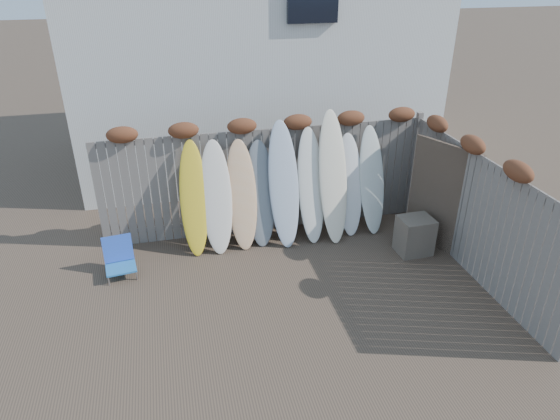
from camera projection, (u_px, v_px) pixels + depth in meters
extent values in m
plane|color=#493A2D|center=(298.00, 303.00, 7.63)|extent=(80.00, 80.00, 0.00)
cube|color=slate|center=(265.00, 181.00, 9.24)|extent=(6.00, 0.10, 2.00)
cube|color=slate|center=(414.00, 164.00, 9.84)|extent=(0.10, 0.10, 2.10)
ellipsoid|color=brown|center=(122.00, 135.00, 8.21)|extent=(0.52, 0.28, 0.28)
ellipsoid|color=brown|center=(183.00, 130.00, 8.41)|extent=(0.52, 0.28, 0.28)
ellipsoid|color=brown|center=(242.00, 126.00, 8.62)|extent=(0.52, 0.28, 0.28)
ellipsoid|color=brown|center=(298.00, 122.00, 8.83)|extent=(0.52, 0.28, 0.28)
ellipsoid|color=brown|center=(351.00, 118.00, 9.03)|extent=(0.52, 0.28, 0.28)
ellipsoid|color=brown|center=(402.00, 114.00, 9.24)|extent=(0.52, 0.28, 0.28)
cube|color=slate|center=(477.00, 218.00, 7.96)|extent=(0.10, 4.40, 2.00)
ellipsoid|color=brown|center=(518.00, 171.00, 6.84)|extent=(0.28, 0.56, 0.28)
ellipsoid|color=brown|center=(473.00, 145.00, 7.79)|extent=(0.28, 0.56, 0.28)
ellipsoid|color=brown|center=(437.00, 124.00, 8.74)|extent=(0.28, 0.56, 0.28)
cube|color=silver|center=(249.00, 35.00, 11.97)|extent=(8.00, 5.00, 6.00)
cube|color=#246EB7|center=(121.00, 267.00, 8.17)|extent=(0.52, 0.47, 0.03)
cube|color=blue|center=(118.00, 248.00, 8.25)|extent=(0.49, 0.20, 0.44)
cylinder|color=#B6B7BE|center=(109.00, 281.00, 8.00)|extent=(0.03, 0.03, 0.18)
cylinder|color=#A7A6AD|center=(107.00, 269.00, 8.29)|extent=(0.03, 0.03, 0.18)
cylinder|color=#A7A7AE|center=(137.00, 275.00, 8.13)|extent=(0.03, 0.03, 0.18)
cylinder|color=#B8B9C0|center=(134.00, 264.00, 8.43)|extent=(0.03, 0.03, 0.18)
cube|color=#68564E|center=(415.00, 235.00, 8.78)|extent=(0.59, 0.50, 0.67)
cube|color=brown|center=(441.00, 197.00, 8.68)|extent=(0.58, 1.21, 1.95)
ellipsoid|color=yellow|center=(194.00, 199.00, 8.62)|extent=(0.54, 0.74, 1.96)
ellipsoid|color=white|center=(216.00, 198.00, 8.67)|extent=(0.58, 0.72, 1.95)
ellipsoid|color=#EDC287|center=(242.00, 195.00, 8.80)|extent=(0.55, 0.70, 1.91)
ellipsoid|color=slate|center=(260.00, 194.00, 8.91)|extent=(0.60, 0.71, 1.86)
ellipsoid|color=#ABBACF|center=(284.00, 185.00, 8.85)|extent=(0.54, 0.78, 2.20)
ellipsoid|color=white|center=(311.00, 186.00, 9.00)|extent=(0.49, 0.73, 2.04)
ellipsoid|color=white|center=(333.00, 178.00, 8.97)|extent=(0.53, 0.83, 2.33)
ellipsoid|color=white|center=(349.00, 185.00, 9.26)|extent=(0.52, 0.68, 1.85)
ellipsoid|color=silver|center=(372.00, 180.00, 9.30)|extent=(0.50, 0.71, 1.97)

